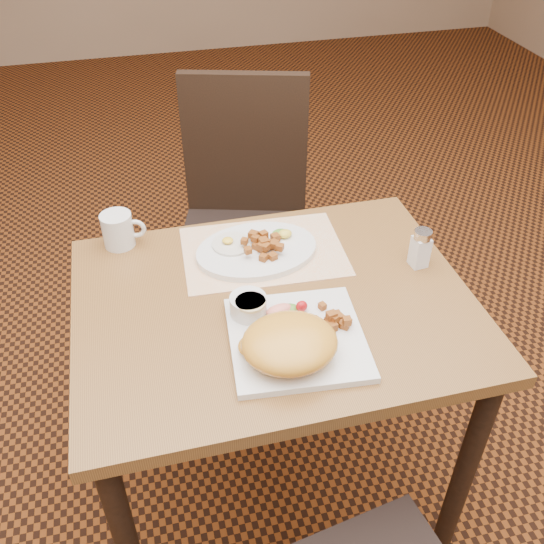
% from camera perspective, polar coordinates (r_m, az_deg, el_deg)
% --- Properties ---
extents(ground, '(8.00, 8.00, 0.00)m').
position_cam_1_polar(ground, '(1.96, 0.17, -19.44)').
color(ground, black).
rests_on(ground, ground).
extents(table, '(0.90, 0.70, 0.75)m').
position_cam_1_polar(table, '(1.45, 0.21, -5.91)').
color(table, brown).
rests_on(table, ground).
extents(chair_far, '(0.52, 0.53, 0.97)m').
position_cam_1_polar(chair_far, '(2.08, -2.63, 5.95)').
color(chair_far, black).
rests_on(chair_far, ground).
extents(placemat, '(0.41, 0.30, 0.00)m').
position_cam_1_polar(placemat, '(1.52, -0.83, 1.96)').
color(placemat, white).
rests_on(placemat, table).
extents(plate_square, '(0.30, 0.30, 0.02)m').
position_cam_1_polar(plate_square, '(1.28, 2.34, -6.29)').
color(plate_square, silver).
rests_on(plate_square, table).
extents(plate_oval, '(0.32, 0.25, 0.02)m').
position_cam_1_polar(plate_oval, '(1.51, -1.45, 2.04)').
color(plate_oval, silver).
rests_on(plate_oval, placemat).
extents(hollandaise_mound, '(0.20, 0.17, 0.07)m').
position_cam_1_polar(hollandaise_mound, '(1.21, 1.57, -6.75)').
color(hollandaise_mound, gold).
rests_on(hollandaise_mound, plate_square).
extents(ramekin, '(0.08, 0.09, 0.04)m').
position_cam_1_polar(ramekin, '(1.31, -2.23, -3.12)').
color(ramekin, silver).
rests_on(ramekin, plate_square).
extents(garnish_sq, '(0.10, 0.04, 0.03)m').
position_cam_1_polar(garnish_sq, '(1.32, 1.36, -3.46)').
color(garnish_sq, '#387223').
rests_on(garnish_sq, plate_square).
extents(fried_egg, '(0.10, 0.10, 0.02)m').
position_cam_1_polar(fried_egg, '(1.52, -3.85, 2.70)').
color(fried_egg, white).
rests_on(fried_egg, plate_oval).
extents(garnish_ov, '(0.05, 0.05, 0.02)m').
position_cam_1_polar(garnish_ov, '(1.54, 1.03, 3.67)').
color(garnish_ov, '#387223').
rests_on(garnish_ov, plate_oval).
extents(salt_shaker, '(0.05, 0.05, 0.10)m').
position_cam_1_polar(salt_shaker, '(1.49, 13.80, 2.24)').
color(salt_shaker, white).
rests_on(salt_shaker, table).
extents(coffee_mug, '(0.11, 0.08, 0.09)m').
position_cam_1_polar(coffee_mug, '(1.57, -14.23, 3.86)').
color(coffee_mug, silver).
rests_on(coffee_mug, table).
extents(home_fries_sq, '(0.08, 0.11, 0.04)m').
position_cam_1_polar(home_fries_sq, '(1.29, 5.80, -4.71)').
color(home_fries_sq, '#9B5119').
rests_on(home_fries_sq, plate_square).
extents(home_fries_ov, '(0.10, 0.11, 0.03)m').
position_cam_1_polar(home_fries_ov, '(1.49, -0.73, 2.66)').
color(home_fries_ov, '#9B5119').
rests_on(home_fries_ov, plate_oval).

